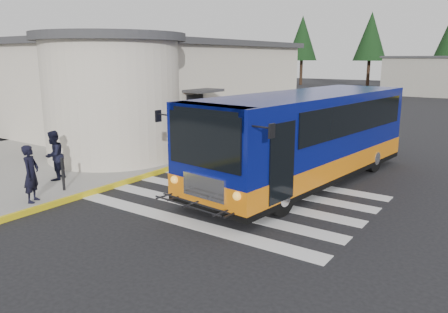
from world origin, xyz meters
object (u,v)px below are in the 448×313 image
Objects in this scene: pedestrian_a at (31,174)px; bollard at (63,174)px; transit_bus at (305,141)px; pedestrian_b at (54,155)px.

bollard is (-0.23, 1.14, -0.30)m from pedestrian_a.
pedestrian_b is (-6.56, -4.85, -0.45)m from transit_bus.
pedestrian_b reaches higher than bollard.
pedestrian_b is at bearing 8.83° from pedestrian_a.
transit_bus is at bearing 45.46° from bollard.
transit_bus is 6.59× the size of pedestrian_b.
transit_bus reaches higher than pedestrian_b.
pedestrian_b is at bearing 155.53° from bollard.
pedestrian_a is 1.20m from bollard.
transit_bus is 6.65× the size of pedestrian_a.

